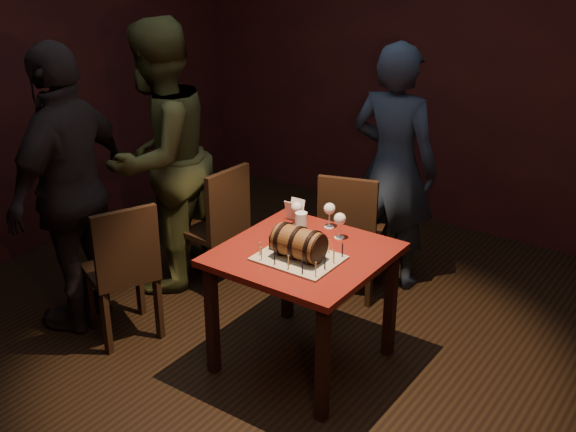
{
  "coord_description": "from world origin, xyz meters",
  "views": [
    {
      "loc": [
        2.19,
        -3.0,
        2.58
      ],
      "look_at": [
        0.05,
        0.05,
        0.95
      ],
      "focal_mm": 45.0,
      "sensor_mm": 36.0,
      "label": 1
    }
  ],
  "objects_px": {
    "pint_of_ale": "(301,225)",
    "person_left_front": "(71,190)",
    "barrel_cake": "(299,243)",
    "wine_glass_right": "(340,220)",
    "chair_left_rear": "(219,222)",
    "pub_table": "(303,269)",
    "wine_glass_mid": "(330,210)",
    "wine_glass_left": "(297,208)",
    "chair_back": "(350,229)",
    "person_back": "(394,167)",
    "chair_left_front": "(124,266)",
    "person_left_rear": "(159,158)"
  },
  "relations": [
    {
      "from": "person_back",
      "to": "person_left_front",
      "type": "relative_size",
      "value": 0.94
    },
    {
      "from": "chair_left_front",
      "to": "person_left_rear",
      "type": "distance_m",
      "value": 0.9
    },
    {
      "from": "person_back",
      "to": "person_left_front",
      "type": "xyz_separation_m",
      "value": [
        -1.39,
        -1.66,
        0.05
      ]
    },
    {
      "from": "wine_glass_mid",
      "to": "pub_table",
      "type": "bearing_deg",
      "value": -81.22
    },
    {
      "from": "barrel_cake",
      "to": "person_left_rear",
      "type": "distance_m",
      "value": 1.49
    },
    {
      "from": "chair_left_front",
      "to": "person_back",
      "type": "relative_size",
      "value": 0.53
    },
    {
      "from": "chair_left_rear",
      "to": "person_left_rear",
      "type": "xyz_separation_m",
      "value": [
        -0.4,
        -0.13,
        0.43
      ]
    },
    {
      "from": "wine_glass_right",
      "to": "person_left_front",
      "type": "distance_m",
      "value": 1.69
    },
    {
      "from": "person_back",
      "to": "person_left_rear",
      "type": "xyz_separation_m",
      "value": [
        -1.32,
        -0.95,
        0.08
      ]
    },
    {
      "from": "pub_table",
      "to": "person_back",
      "type": "relative_size",
      "value": 0.51
    },
    {
      "from": "chair_left_rear",
      "to": "person_left_front",
      "type": "distance_m",
      "value": 1.04
    },
    {
      "from": "barrel_cake",
      "to": "wine_glass_left",
      "type": "distance_m",
      "value": 0.45
    },
    {
      "from": "wine_glass_mid",
      "to": "chair_left_rear",
      "type": "xyz_separation_m",
      "value": [
        -0.94,
        0.06,
        -0.34
      ]
    },
    {
      "from": "wine_glass_left",
      "to": "person_left_rear",
      "type": "height_order",
      "value": "person_left_rear"
    },
    {
      "from": "wine_glass_left",
      "to": "chair_back",
      "type": "xyz_separation_m",
      "value": [
        0.04,
        0.58,
        -0.35
      ]
    },
    {
      "from": "wine_glass_mid",
      "to": "chair_back",
      "type": "height_order",
      "value": "chair_back"
    },
    {
      "from": "pint_of_ale",
      "to": "person_left_front",
      "type": "bearing_deg",
      "value": -156.71
    },
    {
      "from": "chair_left_rear",
      "to": "chair_left_front",
      "type": "distance_m",
      "value": 0.84
    },
    {
      "from": "wine_glass_left",
      "to": "pint_of_ale",
      "type": "distance_m",
      "value": 0.15
    },
    {
      "from": "pub_table",
      "to": "person_left_rear",
      "type": "relative_size",
      "value": 0.47
    },
    {
      "from": "person_back",
      "to": "person_left_rear",
      "type": "height_order",
      "value": "person_left_rear"
    },
    {
      "from": "chair_left_rear",
      "to": "person_left_rear",
      "type": "bearing_deg",
      "value": -161.9
    },
    {
      "from": "pub_table",
      "to": "barrel_cake",
      "type": "bearing_deg",
      "value": -72.2
    },
    {
      "from": "person_left_rear",
      "to": "person_left_front",
      "type": "distance_m",
      "value": 0.71
    },
    {
      "from": "person_left_rear",
      "to": "person_back",
      "type": "bearing_deg",
      "value": 120.2
    },
    {
      "from": "wine_glass_mid",
      "to": "pint_of_ale",
      "type": "xyz_separation_m",
      "value": [
        -0.07,
        -0.2,
        -0.04
      ]
    },
    {
      "from": "pint_of_ale",
      "to": "wine_glass_right",
      "type": "bearing_deg",
      "value": 27.1
    },
    {
      "from": "pint_of_ale",
      "to": "person_back",
      "type": "bearing_deg",
      "value": 87.36
    },
    {
      "from": "wine_glass_left",
      "to": "pint_of_ale",
      "type": "height_order",
      "value": "wine_glass_left"
    },
    {
      "from": "barrel_cake",
      "to": "person_back",
      "type": "xyz_separation_m",
      "value": [
        -0.11,
        1.34,
        0.03
      ]
    },
    {
      "from": "wine_glass_left",
      "to": "person_back",
      "type": "xyz_separation_m",
      "value": [
        0.15,
        0.98,
        0.01
      ]
    },
    {
      "from": "chair_left_front",
      "to": "wine_glass_right",
      "type": "bearing_deg",
      "value": 31.54
    },
    {
      "from": "wine_glass_mid",
      "to": "pint_of_ale",
      "type": "distance_m",
      "value": 0.22
    },
    {
      "from": "chair_left_rear",
      "to": "person_left_front",
      "type": "height_order",
      "value": "person_left_front"
    },
    {
      "from": "pub_table",
      "to": "wine_glass_left",
      "type": "relative_size",
      "value": 5.59
    },
    {
      "from": "pub_table",
      "to": "person_left_rear",
      "type": "distance_m",
      "value": 1.46
    },
    {
      "from": "wine_glass_right",
      "to": "chair_left_rear",
      "type": "relative_size",
      "value": 0.17
    },
    {
      "from": "wine_glass_left",
      "to": "wine_glass_mid",
      "type": "distance_m",
      "value": 0.2
    },
    {
      "from": "wine_glass_right",
      "to": "person_left_rear",
      "type": "height_order",
      "value": "person_left_rear"
    },
    {
      "from": "barrel_cake",
      "to": "wine_glass_right",
      "type": "distance_m",
      "value": 0.37
    },
    {
      "from": "chair_back",
      "to": "person_back",
      "type": "distance_m",
      "value": 0.55
    },
    {
      "from": "wine_glass_left",
      "to": "chair_left_front",
      "type": "relative_size",
      "value": 0.17
    },
    {
      "from": "chair_left_rear",
      "to": "person_back",
      "type": "height_order",
      "value": "person_back"
    },
    {
      "from": "chair_left_rear",
      "to": "chair_left_front",
      "type": "height_order",
      "value": "same"
    },
    {
      "from": "pint_of_ale",
      "to": "person_left_front",
      "type": "height_order",
      "value": "person_left_front"
    },
    {
      "from": "barrel_cake",
      "to": "chair_back",
      "type": "distance_m",
      "value": 1.02
    },
    {
      "from": "pint_of_ale",
      "to": "chair_left_front",
      "type": "relative_size",
      "value": 0.16
    },
    {
      "from": "pub_table",
      "to": "chair_left_rear",
      "type": "relative_size",
      "value": 0.97
    },
    {
      "from": "pub_table",
      "to": "chair_back",
      "type": "xyz_separation_m",
      "value": [
        -0.19,
        0.84,
        -0.12
      ]
    },
    {
      "from": "wine_glass_mid",
      "to": "pint_of_ale",
      "type": "height_order",
      "value": "wine_glass_mid"
    }
  ]
}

